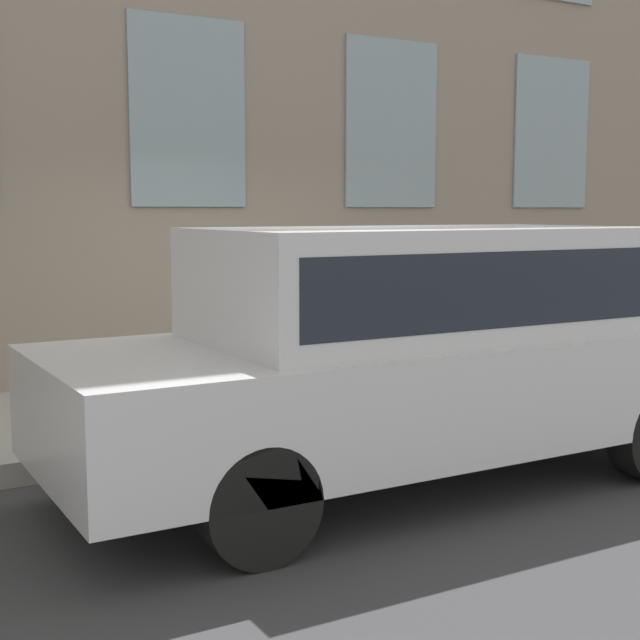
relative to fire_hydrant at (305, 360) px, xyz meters
The scene contains 5 objects.
ground_plane 0.80m from the fire_hydrant, 153.73° to the left, with size 80.00×80.00×0.00m, color #38383A.
sidewalk 1.00m from the fire_hydrant, 15.17° to the left, with size 2.54×60.00×0.18m.
fire_hydrant is the anchor object (origin of this frame).
person 0.81m from the fire_hydrant, 49.07° to the right, with size 0.28×0.18×1.15m.
parked_truck_silver_near 1.74m from the fire_hydrant, behind, with size 1.83×4.98×1.79m.
Camera 1 is at (-6.21, 3.44, 1.91)m, focal length 50.00 mm.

